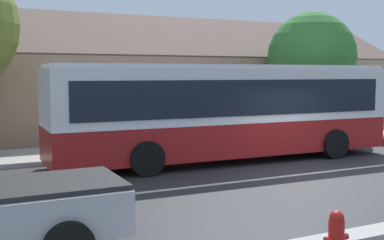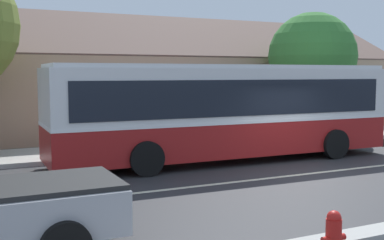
# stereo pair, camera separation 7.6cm
# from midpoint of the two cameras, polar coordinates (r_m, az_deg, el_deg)

# --- Properties ---
(ground_plane) EXTENTS (300.00, 300.00, 0.00)m
(ground_plane) POSITION_cam_midpoint_polar(r_m,az_deg,el_deg) (14.42, 14.30, -6.14)
(ground_plane) COLOR #2D2D30
(sidewalk_far) EXTENTS (60.00, 3.00, 0.15)m
(sidewalk_far) POSITION_cam_midpoint_polar(r_m,az_deg,el_deg) (19.32, 2.84, -2.80)
(sidewalk_far) COLOR #ADAAA3
(sidewalk_far) RESTS_ON ground
(lane_divider_stripe) EXTENTS (60.00, 0.16, 0.01)m
(lane_divider_stripe) POSITION_cam_midpoint_polar(r_m,az_deg,el_deg) (14.42, 14.30, -6.13)
(lane_divider_stripe) COLOR beige
(lane_divider_stripe) RESTS_ON ground
(community_building) EXTENTS (27.99, 9.38, 6.93)m
(community_building) POSITION_cam_midpoint_polar(r_m,az_deg,el_deg) (25.34, -7.11, 3.39)
(community_building) COLOR tan
(community_building) RESTS_ON ground
(transit_bus) EXTENTS (11.61, 2.91, 3.15)m
(transit_bus) POSITION_cam_midpoint_polar(r_m,az_deg,el_deg) (15.83, 4.11, 1.25)
(transit_bus) COLOR maroon
(transit_bus) RESTS_ON ground
(street_tree_primary) EXTENTS (4.14, 4.03, 5.67)m
(street_tree_primary) POSITION_cam_midpoint_polar(r_m,az_deg,el_deg) (23.14, 14.35, 6.87)
(street_tree_primary) COLOR #4C3828
(street_tree_primary) RESTS_ON ground
(fire_hydrant) EXTENTS (0.42, 0.24, 0.83)m
(fire_hydrant) POSITION_cam_midpoint_polar(r_m,az_deg,el_deg) (7.77, 16.70, -13.11)
(fire_hydrant) COLOR red
(fire_hydrant) RESTS_ON ground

